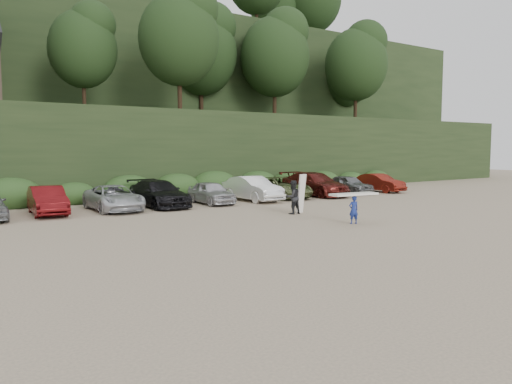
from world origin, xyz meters
TOP-DOWN VIEW (x-y plane):
  - ground at (0.00, 0.00)m, footprint 120.00×120.00m
  - hillside_backdrop at (-0.26, 35.93)m, footprint 90.00×41.50m
  - parked_cars at (-3.61, 10.12)m, footprint 39.77×5.85m
  - child_surfer at (2.92, -0.51)m, footprint 2.34×0.90m
  - adult_surfer at (2.77, 3.56)m, footprint 1.29×0.65m

SIDE VIEW (x-z plane):
  - ground at x=0.00m, z-range 0.00..0.00m
  - parked_cars at x=-3.61m, z-range -0.08..1.56m
  - adult_surfer at x=2.77m, z-range -0.14..1.88m
  - child_surfer at x=2.92m, z-range 0.25..1.61m
  - hillside_backdrop at x=-0.26m, z-range -2.78..25.22m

